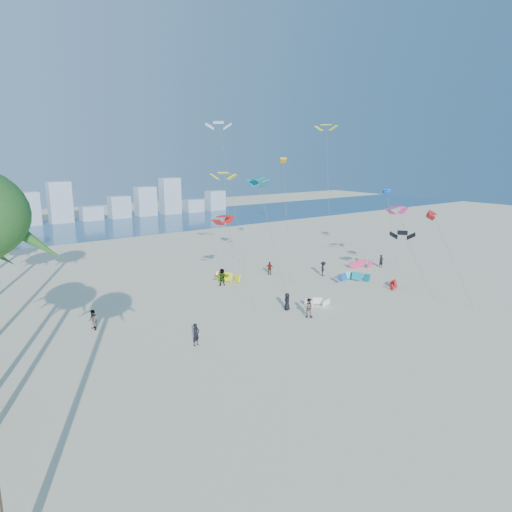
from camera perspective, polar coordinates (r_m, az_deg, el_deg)
ground at (r=32.61m, az=12.82°, el=-13.43°), size 220.00×220.00×0.00m
ocean at (r=94.68m, az=-22.07°, el=3.03°), size 220.00×220.00×0.00m
kitesurfer_near at (r=35.45m, az=-7.37°, el=-9.52°), size 0.73×0.60×1.71m
kitesurfer_mid at (r=41.15m, az=6.43°, el=-6.32°), size 1.04×1.07×1.73m
kitesurfers_far at (r=49.42m, az=-0.04°, el=-3.01°), size 36.59×11.88×1.89m
grounded_kites at (r=52.87m, az=8.46°, el=-2.58°), size 20.18×15.42×1.02m
flying_kites at (r=54.39m, az=6.39°, el=9.91°), size 28.94×30.31×18.54m
distant_skyline at (r=103.70m, az=-24.24°, el=5.32°), size 85.00×3.00×8.40m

